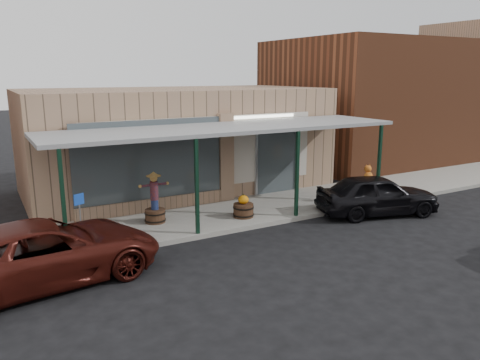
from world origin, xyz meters
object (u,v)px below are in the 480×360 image
barrel_scarecrow (155,205)px  car_maroon (46,252)px  handicap_sign (80,212)px  barrel_pumpkin (243,209)px  parked_sedan (377,194)px

barrel_scarecrow → car_maroon: bearing=-128.0°
barrel_scarecrow → car_maroon: (-3.56, -2.64, 0.03)m
handicap_sign → car_maroon: bearing=-147.9°
handicap_sign → car_maroon: 2.03m
barrel_pumpkin → handicap_sign: handicap_sign is taller
barrel_scarecrow → handicap_sign: 2.67m
barrel_scarecrow → parked_sedan: (7.16, -2.50, 0.01)m
barrel_scarecrow → handicap_sign: bearing=-143.1°
barrel_scarecrow → handicap_sign: size_ratio=1.13×
barrel_pumpkin → parked_sedan: bearing=-20.0°
barrel_pumpkin → car_maroon: size_ratio=0.16×
parked_sedan → car_maroon: size_ratio=0.84×
parked_sedan → barrel_pumpkin: bearing=86.7°
parked_sedan → car_maroon: bearing=107.5°
handicap_sign → barrel_pumpkin: bearing=-23.5°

